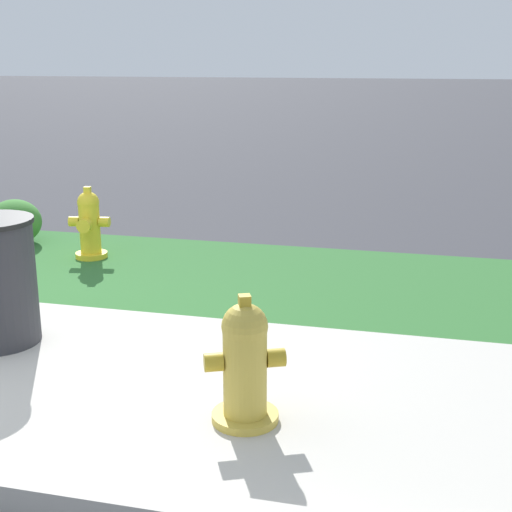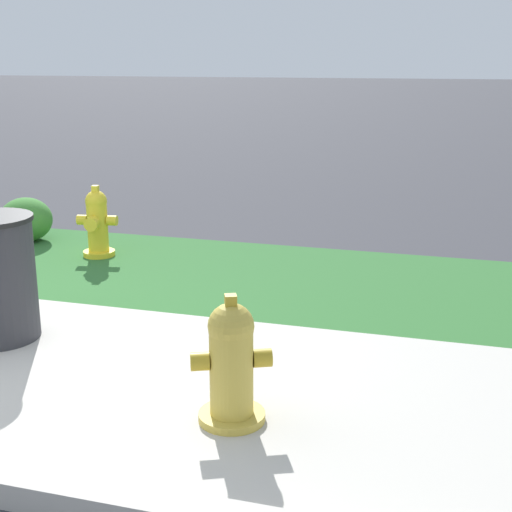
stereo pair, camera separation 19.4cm
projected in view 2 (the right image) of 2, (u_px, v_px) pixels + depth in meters
The scene contains 4 objects.
grass_verge at pixel (73, 260), 6.31m from camera, with size 18.00×2.05×0.01m, color #2D662D.
fire_hydrant_across_street at pixel (231, 363), 3.45m from camera, with size 0.40×0.38×0.66m.
fire_hydrant_near_corner at pixel (97, 223), 6.37m from camera, with size 0.37×0.34×0.65m.
shrub_bush_mid_verge at pixel (26, 220), 6.92m from camera, with size 0.51×0.51×0.43m.
Camera 2 is at (3.25, -3.29, 1.74)m, focal length 50.00 mm.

